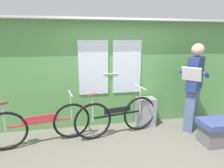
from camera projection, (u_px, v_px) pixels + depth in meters
The scene contains 7 objects.
ground_plane at pixel (135, 157), 3.00m from camera, with size 6.38×4.10×0.04m, color #666056.
train_door_wall at pixel (119, 72), 3.91m from camera, with size 5.38×0.28×2.23m.
bicycle_near_door at pixel (40, 125), 3.27m from camera, with size 1.75×0.52×0.90m.
bicycle_leaning_behind at pixel (117, 116), 3.60m from camera, with size 1.68×0.51×0.93m.
passenger_reading_newspaper at pixel (194, 86), 3.66m from camera, with size 0.63×0.62×1.76m.
trash_bin_by_wall at pixel (145, 112), 4.00m from camera, with size 0.40×0.28×0.62m, color gray.
bench_seat_corner at pixel (219, 131), 3.30m from camera, with size 0.70×0.44×0.45m.
Camera 1 is at (-0.85, -2.53, 1.84)m, focal length 29.71 mm.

